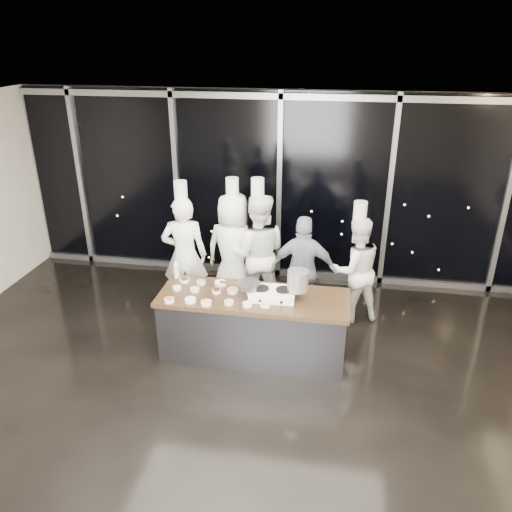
{
  "coord_description": "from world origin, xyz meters",
  "views": [
    {
      "loc": [
        1.01,
        -4.67,
        4.0
      ],
      "look_at": [
        -0.02,
        1.2,
        1.33
      ],
      "focal_mm": 35.0,
      "sensor_mm": 36.0,
      "label": 1
    }
  ],
  "objects": [
    {
      "name": "guest",
      "position": [
        0.56,
        1.92,
        0.83
      ],
      "size": [
        0.98,
        0.41,
        1.66
      ],
      "rotation": [
        0.0,
        0.0,
        3.14
      ],
      "color": "#131C35",
      "rests_on": "ground"
    },
    {
      "name": "prep_bowls",
      "position": [
        -0.5,
        0.84,
        0.93
      ],
      "size": [
        1.35,
        0.71,
        0.05
      ],
      "color": "white",
      "rests_on": "demo_counter"
    },
    {
      "name": "stove",
      "position": [
        0.25,
        0.88,
        0.96
      ],
      "size": [
        0.59,
        0.39,
        0.14
      ],
      "rotation": [
        0.0,
        0.0,
        0.04
      ],
      "color": "white",
      "rests_on": "demo_counter"
    },
    {
      "name": "ground",
      "position": [
        0.0,
        0.0,
        0.0
      ],
      "size": [
        9.0,
        9.0,
        0.0
      ],
      "primitive_type": "plane",
      "color": "black",
      "rests_on": "ground"
    },
    {
      "name": "room_shell",
      "position": [
        0.18,
        0.0,
        2.25
      ],
      "size": [
        9.02,
        7.02,
        3.21
      ],
      "color": "beige",
      "rests_on": "ground"
    },
    {
      "name": "chef_far_left",
      "position": [
        -1.24,
        1.92,
        0.94
      ],
      "size": [
        0.75,
        0.56,
        2.08
      ],
      "rotation": [
        0.0,
        0.0,
        3.33
      ],
      "color": "white",
      "rests_on": "ground"
    },
    {
      "name": "frying_pan",
      "position": [
        -0.07,
        0.88,
        1.07
      ],
      "size": [
        0.54,
        0.32,
        0.05
      ],
      "rotation": [
        0.0,
        0.0,
        0.04
      ],
      "color": "slate",
      "rests_on": "stove"
    },
    {
      "name": "chef_left",
      "position": [
        -0.54,
        2.21,
        0.94
      ],
      "size": [
        0.99,
        0.73,
        2.08
      ],
      "rotation": [
        0.0,
        0.0,
        2.98
      ],
      "color": "white",
      "rests_on": "ground"
    },
    {
      "name": "window_wall",
      "position": [
        0.0,
        3.43,
        1.6
      ],
      "size": [
        8.9,
        0.11,
        3.2
      ],
      "color": "black",
      "rests_on": "ground"
    },
    {
      "name": "demo_counter",
      "position": [
        0.0,
        0.9,
        0.45
      ],
      "size": [
        2.46,
        0.86,
        0.9
      ],
      "color": "#38383D",
      "rests_on": "ground"
    },
    {
      "name": "squeeze_bottle",
      "position": [
        -1.14,
        1.24,
        1.03
      ],
      "size": [
        0.07,
        0.07,
        0.27
      ],
      "color": "silver",
      "rests_on": "demo_counter"
    },
    {
      "name": "chef_center",
      "position": [
        -0.16,
        2.15,
        0.95
      ],
      "size": [
        0.99,
        0.81,
        2.12
      ],
      "rotation": [
        0.0,
        0.0,
        3.26
      ],
      "color": "white",
      "rests_on": "ground"
    },
    {
      "name": "stock_pot",
      "position": [
        0.57,
        0.9,
        1.17
      ],
      "size": [
        0.27,
        0.27,
        0.26
      ],
      "primitive_type": "cylinder",
      "rotation": [
        0.0,
        0.0,
        0.04
      ],
      "color": "#A7A7A9",
      "rests_on": "stove"
    },
    {
      "name": "chef_right",
      "position": [
        1.31,
        2.1,
        0.83
      ],
      "size": [
        0.97,
        0.88,
        1.86
      ],
      "rotation": [
        0.0,
        0.0,
        3.54
      ],
      "color": "white",
      "rests_on": "ground"
    }
  ]
}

